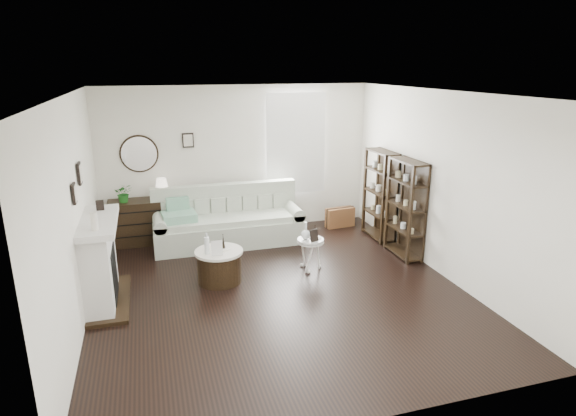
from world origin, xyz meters
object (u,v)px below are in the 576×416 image
object	(u,v)px
dresser	(144,221)
drum_table	(219,266)
sofa	(228,224)
pedestal_table	(310,242)

from	to	relation	value
dresser	drum_table	size ratio (longest dim) A/B	1.69
drum_table	sofa	bearing A→B (deg)	75.75
sofa	dresser	size ratio (longest dim) A/B	2.20
sofa	drum_table	world-z (taller)	sofa
drum_table	pedestal_table	xyz separation A→B (m)	(1.41, 0.03, 0.21)
sofa	dresser	bearing A→B (deg)	164.62
sofa	pedestal_table	size ratio (longest dim) A/B	5.20
dresser	pedestal_table	world-z (taller)	dresser
sofa	drum_table	xyz separation A→B (m)	(-0.40, -1.58, -0.09)
sofa	drum_table	distance (m)	1.63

